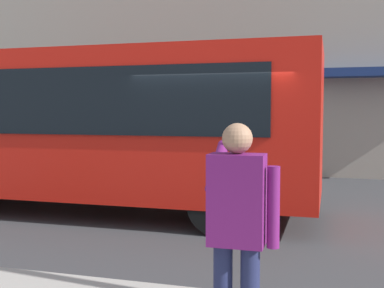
{
  "coord_description": "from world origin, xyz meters",
  "views": [
    {
      "loc": [
        -1.76,
        8.06,
        1.93
      ],
      "look_at": [
        0.6,
        -0.11,
        1.35
      ],
      "focal_mm": 44.84,
      "sensor_mm": 36.0,
      "label": 1
    }
  ],
  "objects": [
    {
      "name": "red_bus",
      "position": [
        2.89,
        -0.21,
        1.68
      ],
      "size": [
        9.05,
        2.54,
        3.08
      ],
      "color": "red",
      "rests_on": "ground_plane"
    },
    {
      "name": "pedestrian_photographer",
      "position": [
        -1.13,
        4.7,
        1.14
      ],
      "size": [
        0.53,
        0.52,
        1.7
      ],
      "color": "#1E2347",
      "rests_on": "sidewalk_curb"
    },
    {
      "name": "ground_plane",
      "position": [
        0.0,
        0.0,
        0.0
      ],
      "size": [
        60.0,
        60.0,
        0.0
      ],
      "primitive_type": "plane",
      "color": "#38383A"
    }
  ]
}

